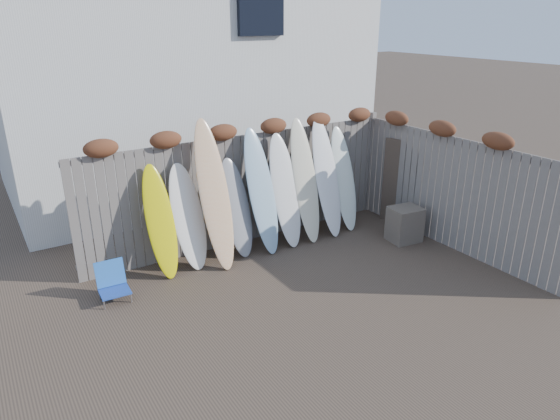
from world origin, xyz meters
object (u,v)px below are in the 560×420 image
lattice_panel (410,184)px  beach_chair (112,282)px  wooden_crate (405,224)px  surfboard_0 (160,222)px

lattice_panel → beach_chair: bearing=153.8°
wooden_crate → surfboard_0: bearing=164.1°
beach_chair → surfboard_0: size_ratio=0.30×
beach_chair → surfboard_0: (0.92, 0.35, 0.63)m
wooden_crate → beach_chair: bearing=170.7°
beach_chair → lattice_panel: bearing=-3.1°
beach_chair → wooden_crate: size_ratio=0.87×
beach_chair → surfboard_0: surfboard_0 is taller
beach_chair → lattice_panel: size_ratio=0.33×
surfboard_0 → wooden_crate: bearing=-16.9°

